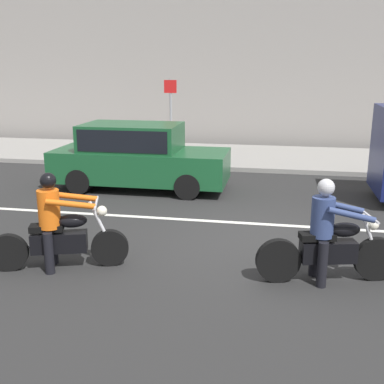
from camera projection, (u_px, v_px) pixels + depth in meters
name	position (u px, v px, depth m)	size (l,w,h in m)	color
ground_plane	(254.00, 239.00, 9.03)	(80.00, 80.00, 0.00)	#262626
sidewalk_slab	(268.00, 158.00, 16.61)	(40.00, 4.40, 0.14)	gray
building_facade	(277.00, 3.00, 18.43)	(40.00, 1.40, 11.01)	gray
lane_marking_stripe	(277.00, 225.00, 9.81)	(18.00, 0.14, 0.01)	silver
motorcycle_with_rider_denim_blue	(328.00, 240.00, 7.12)	(2.15, 0.79, 1.60)	black
motorcycle_with_rider_orange_stripe	(58.00, 230.00, 7.59)	(2.13, 0.93, 1.58)	black
parked_sedan_forest_green	(137.00, 156.00, 12.51)	(4.56, 1.82, 1.72)	#164C28
street_sign_post	(171.00, 109.00, 16.66)	(0.44, 0.08, 2.59)	gray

